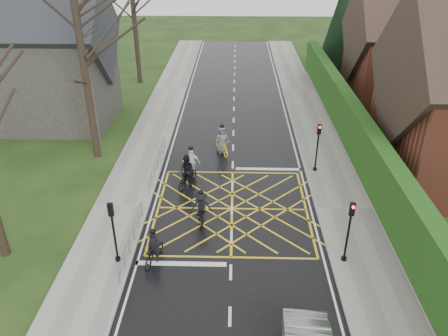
{
  "coord_description": "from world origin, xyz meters",
  "views": [
    {
      "loc": [
        0.09,
        -19.65,
        13.26
      ],
      "look_at": [
        -0.49,
        2.2,
        1.3
      ],
      "focal_mm": 35.0,
      "sensor_mm": 36.0,
      "label": 1
    }
  ],
  "objects_px": {
    "cyclist_back": "(187,174)",
    "cyclist_front": "(191,166)",
    "cyclist_rear": "(154,251)",
    "cyclist_mid": "(201,210)",
    "cyclist_lead": "(222,143)"
  },
  "relations": [
    {
      "from": "cyclist_lead",
      "to": "cyclist_front",
      "type": "bearing_deg",
      "value": -139.95
    },
    {
      "from": "cyclist_mid",
      "to": "cyclist_front",
      "type": "bearing_deg",
      "value": 96.07
    },
    {
      "from": "cyclist_back",
      "to": "cyclist_mid",
      "type": "distance_m",
      "value": 3.67
    },
    {
      "from": "cyclist_rear",
      "to": "cyclist_mid",
      "type": "xyz_separation_m",
      "value": [
        1.89,
        3.17,
        0.11
      ]
    },
    {
      "from": "cyclist_rear",
      "to": "cyclist_back",
      "type": "xyz_separation_m",
      "value": [
        0.83,
        6.68,
        0.21
      ]
    },
    {
      "from": "cyclist_rear",
      "to": "cyclist_back",
      "type": "height_order",
      "value": "cyclist_back"
    },
    {
      "from": "cyclist_lead",
      "to": "cyclist_back",
      "type": "bearing_deg",
      "value": -134.9
    },
    {
      "from": "cyclist_mid",
      "to": "cyclist_lead",
      "type": "height_order",
      "value": "cyclist_lead"
    },
    {
      "from": "cyclist_mid",
      "to": "cyclist_lead",
      "type": "xyz_separation_m",
      "value": [
        0.83,
        7.92,
        0.03
      ]
    },
    {
      "from": "cyclist_back",
      "to": "cyclist_mid",
      "type": "relative_size",
      "value": 1.08
    },
    {
      "from": "cyclist_rear",
      "to": "cyclist_lead",
      "type": "xyz_separation_m",
      "value": [
        2.72,
        11.08,
        0.14
      ]
    },
    {
      "from": "cyclist_rear",
      "to": "cyclist_mid",
      "type": "bearing_deg",
      "value": 75.66
    },
    {
      "from": "cyclist_rear",
      "to": "cyclist_lead",
      "type": "distance_m",
      "value": 11.41
    },
    {
      "from": "cyclist_back",
      "to": "cyclist_front",
      "type": "height_order",
      "value": "cyclist_back"
    },
    {
      "from": "cyclist_rear",
      "to": "cyclist_front",
      "type": "height_order",
      "value": "cyclist_front"
    }
  ]
}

